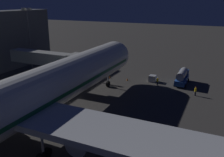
% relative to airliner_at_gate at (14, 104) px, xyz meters
% --- Properties ---
extents(ground_plane, '(320.00, 320.00, 0.00)m').
position_rel_airliner_at_gate_xyz_m(ground_plane, '(-0.00, -9.35, -5.95)').
color(ground_plane, '#383533').
extents(airliner_at_gate, '(48.73, 63.89, 20.99)m').
position_rel_airliner_at_gate_xyz_m(airliner_at_gate, '(0.00, 0.00, 0.00)').
color(airliner_at_gate, silver).
rests_on(airliner_at_gate, ground_plane).
extents(jet_bridge, '(17.95, 3.40, 7.53)m').
position_rel_airliner_at_gate_xyz_m(jet_bridge, '(9.91, -20.11, 0.03)').
color(jet_bridge, '#9E9E99').
rests_on(jet_bridge, ground_plane).
extents(apron_floodlight_mast, '(2.90, 0.50, 15.53)m').
position_rel_airliner_at_gate_xyz_m(apron_floodlight_mast, '(25.50, -30.47, 3.21)').
color(apron_floodlight_mast, '#59595E').
rests_on(apron_floodlight_mast, ground_plane).
extents(fuel_tanker, '(2.46, 6.52, 3.15)m').
position_rel_airliner_at_gate_xyz_m(fuel_tanker, '(-13.80, -33.47, -4.31)').
color(fuel_tanker, '#234C9E').
rests_on(fuel_tanker, ground_plane).
extents(baggage_container_mid_row, '(1.51, 1.60, 1.43)m').
position_rel_airliner_at_gate_xyz_m(baggage_container_mid_row, '(-7.60, -32.24, -5.24)').
color(baggage_container_mid_row, '#B7BABF').
rests_on(baggage_container_mid_row, ground_plane).
extents(ground_crew_by_belt_loader, '(0.40, 0.40, 1.79)m').
position_rel_airliner_at_gate_xyz_m(ground_crew_by_belt_loader, '(-17.35, -27.32, -4.97)').
color(ground_crew_by_belt_loader, black).
rests_on(ground_crew_by_belt_loader, ground_plane).
extents(ground_crew_marshaller_fwd, '(0.40, 0.40, 1.81)m').
position_rel_airliner_at_gate_xyz_m(ground_crew_marshaller_fwd, '(-9.26, -30.08, -4.96)').
color(ground_crew_marshaller_fwd, black).
rests_on(ground_crew_marshaller_fwd, ground_plane).
extents(traffic_cone_nose_port, '(0.36, 0.36, 0.55)m').
position_rel_airliner_at_gate_xyz_m(traffic_cone_nose_port, '(-2.20, -30.51, -5.68)').
color(traffic_cone_nose_port, orange).
rests_on(traffic_cone_nose_port, ground_plane).
extents(traffic_cone_nose_starboard, '(0.36, 0.36, 0.55)m').
position_rel_airliner_at_gate_xyz_m(traffic_cone_nose_starboard, '(2.20, -30.51, -5.68)').
color(traffic_cone_nose_starboard, orange).
rests_on(traffic_cone_nose_starboard, ground_plane).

